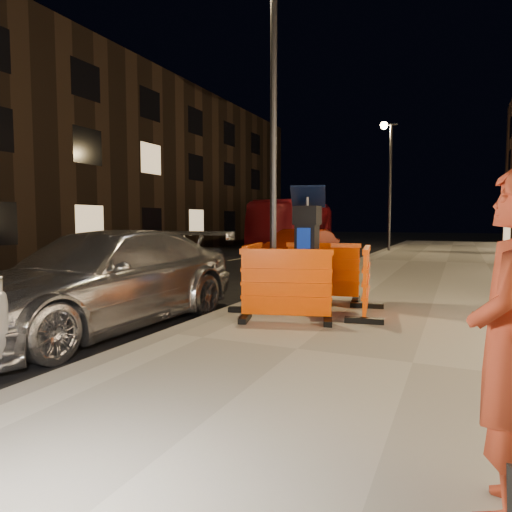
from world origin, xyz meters
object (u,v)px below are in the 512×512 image
at_px(parking_kiosk, 307,252).
at_px(car_red, 300,269).
at_px(car_silver, 103,327).
at_px(man, 512,345).
at_px(bus_doubledecker, 295,249).
at_px(barrier_back, 323,272).
at_px(barrier_bldgside, 366,281).
at_px(barrier_kerbside, 253,275).
at_px(barrier_front, 286,286).

bearing_deg(parking_kiosk, car_red, 98.69).
relative_size(car_silver, man, 2.94).
bearing_deg(bus_doubledecker, car_red, -73.66).
bearing_deg(parking_kiosk, bus_doubledecker, 99.14).
bearing_deg(parking_kiosk, barrier_back, 79.27).
xyz_separation_m(car_silver, bus_doubledecker, (-3.62, 19.01, 0.00)).
height_order(bus_doubledecker, man, man).
distance_m(barrier_back, car_red, 6.80).
height_order(barrier_bldgside, car_silver, barrier_bldgside).
height_order(car_red, man, man).
distance_m(car_silver, man, 5.87).
bearing_deg(barrier_kerbside, barrier_front, -147.73).
height_order(parking_kiosk, barrier_kerbside, parking_kiosk).
distance_m(barrier_back, car_silver, 3.84).
distance_m(barrier_back, bus_doubledecker, 17.44).
relative_size(car_silver, car_red, 1.25).
xyz_separation_m(barrier_back, bus_doubledecker, (-6.23, 16.28, -0.67)).
height_order(barrier_bldgside, man, man).
distance_m(barrier_kerbside, car_red, 7.43).
bearing_deg(barrier_kerbside, car_red, -0.27).
height_order(car_silver, car_red, car_silver).
distance_m(bus_doubledecker, man, 23.46).
bearing_deg(car_silver, barrier_bldgside, 29.88).
xyz_separation_m(barrier_kerbside, car_red, (-1.60, 7.22, -0.67)).
xyz_separation_m(parking_kiosk, car_silver, (-2.61, -1.78, -1.09)).
bearing_deg(parking_kiosk, barrier_kerbside, 169.27).
relative_size(parking_kiosk, man, 1.10).
distance_m(barrier_back, barrier_bldgside, 1.34).
relative_size(barrier_kerbside, bus_doubledecker, 0.14).
bearing_deg(car_silver, man, -25.07).
distance_m(barrier_kerbside, barrier_bldgside, 1.90).
bearing_deg(car_red, car_silver, -85.33).
bearing_deg(barrier_back, bus_doubledecker, 103.20).
relative_size(barrier_front, car_silver, 0.27).
relative_size(barrier_bldgside, car_silver, 0.27).
relative_size(barrier_back, barrier_kerbside, 1.00).
bearing_deg(bus_doubledecker, barrier_back, -72.92).
distance_m(barrier_bldgside, bus_doubledecker, 18.67).
distance_m(barrier_bldgside, car_silver, 4.04).
bearing_deg(barrier_front, parking_kiosk, 74.27).
distance_m(barrier_front, bus_doubledecker, 19.23).
bearing_deg(car_red, man, -61.77).
bearing_deg(barrier_front, barrier_bldgside, 29.27).
bearing_deg(barrier_bldgside, barrier_front, 126.27).
distance_m(parking_kiosk, barrier_back, 1.04).
bearing_deg(car_red, bus_doubledecker, 115.25).
xyz_separation_m(barrier_back, barrier_kerbside, (-0.95, -0.95, 0.00)).
bearing_deg(barrier_front, man, -70.98).
height_order(parking_kiosk, car_red, parking_kiosk).
bearing_deg(barrier_back, barrier_kerbside, -142.73).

